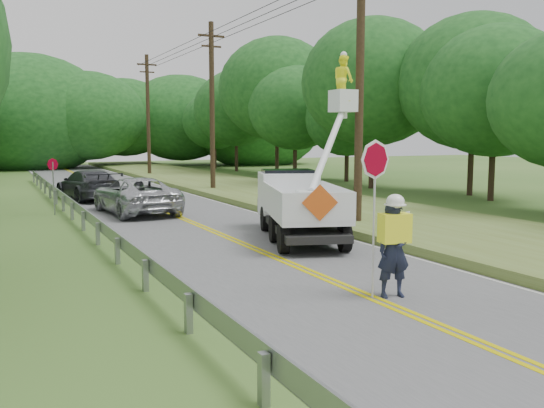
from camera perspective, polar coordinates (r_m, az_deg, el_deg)
name	(u,v)px	position (r m, az deg, el deg)	size (l,w,h in m)	color
ground	(413,316)	(11.32, 13.92, -10.82)	(140.00, 140.00, 0.00)	#386023
road	(185,219)	(23.52, -8.73, -1.54)	(7.20, 96.00, 0.03)	#545557
guardrail	(78,209)	(23.45, -18.83, -0.51)	(0.18, 48.00, 0.77)	gray
utility_poles	(263,97)	(27.99, -0.91, 10.65)	(1.60, 43.30, 10.00)	black
tall_grass_verge	(332,207)	(26.51, 6.04, -0.26)	(7.00, 96.00, 0.30)	#536226
treeline_right	(348,96)	(40.83, 7.59, 10.63)	(11.54, 54.54, 11.81)	#332319
treeline_horizon	(63,116)	(64.71, -20.17, 8.26)	(57.97, 15.51, 12.70)	#174519
flagger	(394,242)	(12.19, 12.06, -3.75)	(1.24, 0.62, 3.30)	#191E33
bucket_truck	(299,193)	(19.66, 2.74, 1.13)	(4.58, 6.51, 6.18)	black
suv_silver	(135,195)	(25.71, -13.48, 0.86)	(2.63, 5.71, 1.59)	#B4B7BC
suv_darkgrey	(88,185)	(32.01, -17.89, 1.85)	(2.22, 5.45, 1.58)	#33353B
stop_sign_permanent	(53,178)	(26.19, -21.01, 2.46)	(0.48, 0.26, 2.45)	gray
yard_sign	(406,218)	(20.40, 13.25, -1.37)	(0.50, 0.25, 0.77)	white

